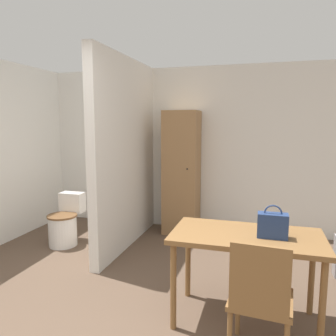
# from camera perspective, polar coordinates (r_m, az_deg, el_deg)

# --- Properties ---
(wall_back) EXTENTS (5.57, 0.12, 2.50)m
(wall_back) POSITION_cam_1_polar(r_m,az_deg,el_deg) (5.16, 3.75, 3.30)
(wall_back) COLOR white
(wall_back) RESTS_ON ground_plane
(partition_wall) EXTENTS (0.12, 1.88, 2.50)m
(partition_wall) POSITION_cam_1_polar(r_m,az_deg,el_deg) (4.41, -7.30, 2.47)
(partition_wall) COLOR white
(partition_wall) RESTS_ON ground_plane
(dining_table) EXTENTS (1.21, 0.65, 0.76)m
(dining_table) POSITION_cam_1_polar(r_m,az_deg,el_deg) (2.83, 13.49, -12.84)
(dining_table) COLOR brown
(dining_table) RESTS_ON ground_plane
(wooden_chair) EXTENTS (0.46, 0.46, 0.90)m
(wooden_chair) POSITION_cam_1_polar(r_m,az_deg,el_deg) (2.48, 15.76, -20.81)
(wooden_chair) COLOR brown
(wooden_chair) RESTS_ON ground_plane
(toilet) EXTENTS (0.40, 0.55, 0.68)m
(toilet) POSITION_cam_1_polar(r_m,az_deg,el_deg) (4.77, -17.52, -9.25)
(toilet) COLOR white
(toilet) RESTS_ON ground_plane
(handbag) EXTENTS (0.23, 0.11, 0.26)m
(handbag) POSITION_cam_1_polar(r_m,az_deg,el_deg) (2.74, 17.75, -9.44)
(handbag) COLOR navy
(handbag) RESTS_ON dining_table
(wooden_cabinet) EXTENTS (0.50, 0.48, 1.84)m
(wooden_cabinet) POSITION_cam_1_polar(r_m,az_deg,el_deg) (4.91, 2.38, -0.81)
(wooden_cabinet) COLOR #997047
(wooden_cabinet) RESTS_ON ground_plane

